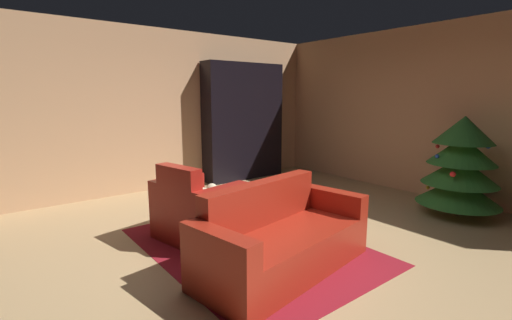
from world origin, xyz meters
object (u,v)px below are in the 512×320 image
(armchair_red, at_px, (197,213))
(decorated_tree, at_px, (461,166))
(coffee_table, at_px, (245,212))
(couch_red, at_px, (281,240))
(book_stack_on_table, at_px, (248,203))
(bookshelf_unit, at_px, (248,122))
(bottle_on_table, at_px, (260,198))

(armchair_red, bearing_deg, decorated_tree, 66.32)
(armchair_red, height_order, coffee_table, armchair_red)
(couch_red, bearing_deg, book_stack_on_table, 179.54)
(couch_red, relative_size, coffee_table, 3.19)
(bookshelf_unit, xyz_separation_m, couch_red, (3.36, -2.10, -0.84))
(decorated_tree, bearing_deg, bookshelf_unit, -166.36)
(bookshelf_unit, distance_m, couch_red, 4.05)
(bookshelf_unit, height_order, bottle_on_table, bookshelf_unit)
(bookshelf_unit, distance_m, armchair_red, 3.38)
(couch_red, bearing_deg, bookshelf_unit, 147.95)
(bookshelf_unit, xyz_separation_m, armchair_red, (2.24, -2.40, -0.80))
(bookshelf_unit, distance_m, book_stack_on_table, 3.56)
(couch_red, height_order, book_stack_on_table, couch_red)
(book_stack_on_table, distance_m, bottle_on_table, 0.17)
(book_stack_on_table, bearing_deg, coffee_table, 172.24)
(coffee_table, bearing_deg, armchair_red, -149.21)
(couch_red, distance_m, bottle_on_table, 0.63)
(coffee_table, distance_m, decorated_tree, 3.14)
(bottle_on_table, bearing_deg, coffee_table, -108.91)
(bookshelf_unit, distance_m, coffee_table, 3.54)
(bottle_on_table, bearing_deg, book_stack_on_table, -89.86)
(armchair_red, height_order, couch_red, armchair_red)
(couch_red, distance_m, decorated_tree, 3.05)
(couch_red, bearing_deg, bottle_on_table, 162.92)
(coffee_table, xyz_separation_m, bottle_on_table, (0.05, 0.16, 0.14))
(armchair_red, distance_m, book_stack_on_table, 0.67)
(bottle_on_table, bearing_deg, couch_red, -17.08)
(armchair_red, relative_size, couch_red, 0.56)
(decorated_tree, bearing_deg, armchair_red, -113.68)
(couch_red, bearing_deg, coffee_table, 178.88)
(bookshelf_unit, bearing_deg, bottle_on_table, -34.53)
(coffee_table, bearing_deg, book_stack_on_table, -7.76)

